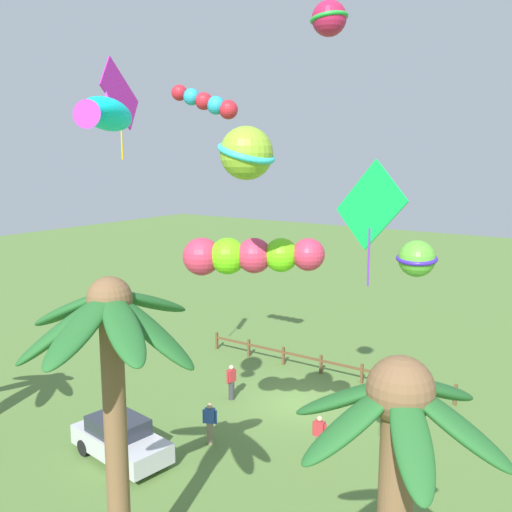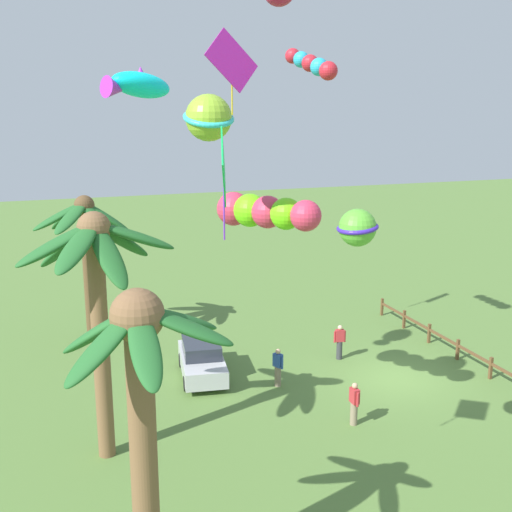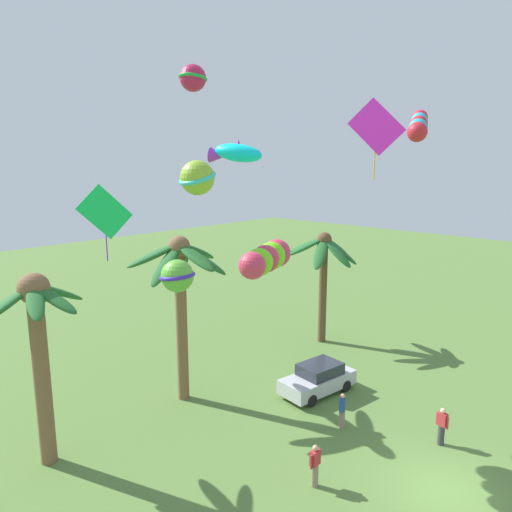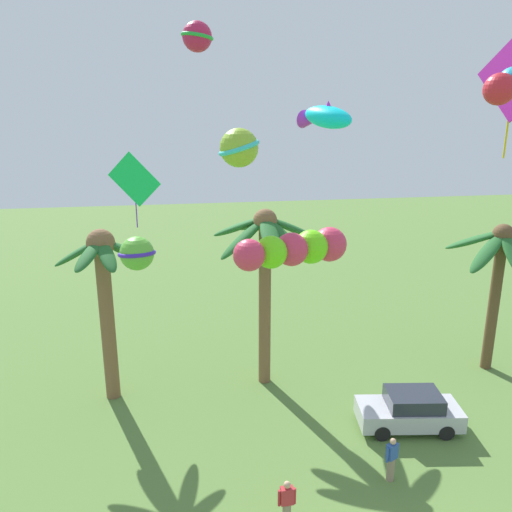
{
  "view_description": "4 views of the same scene",
  "coord_description": "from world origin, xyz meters",
  "views": [
    {
      "loc": [
        -11.68,
        20.43,
        10.64
      ],
      "look_at": [
        -2.1,
        6.38,
        7.67
      ],
      "focal_mm": 40.35,
      "sensor_mm": 36.0,
      "label": 1
    },
    {
      "loc": [
        -20.86,
        13.5,
        10.97
      ],
      "look_at": [
        -3.02,
        7.21,
        6.5
      ],
      "focal_mm": 44.01,
      "sensor_mm": 36.0,
      "label": 2
    },
    {
      "loc": [
        -15.24,
        -5.28,
        11.27
      ],
      "look_at": [
        -2.61,
        6.52,
        7.88
      ],
      "focal_mm": 33.49,
      "sensor_mm": 36.0,
      "label": 3
    },
    {
      "loc": [
        -5.75,
        -8.46,
        11.83
      ],
      "look_at": [
        -3.17,
        6.89,
        7.42
      ],
      "focal_mm": 35.49,
      "sensor_mm": 36.0,
      "label": 4
    }
  ],
  "objects": [
    {
      "name": "kite_fish_3",
      "position": [
        -0.04,
        10.18,
        11.69
      ],
      "size": [
        2.02,
        2.63,
        1.11
      ],
      "color": "#0CE5EF"
    },
    {
      "name": "palm_tree_0",
      "position": [
        -8.63,
        11.73,
        5.3
      ],
      "size": [
        3.85,
        3.72,
        7.43
      ],
      "color": "brown",
      "rests_on": "ground"
    },
    {
      "name": "kite_diamond_2",
      "position": [
        4.26,
        5.68,
        12.78
      ],
      "size": [
        0.8,
        2.5,
        3.59
      ],
      "color": "#C421AD"
    },
    {
      "name": "kite_ball_6",
      "position": [
        -3.44,
        8.77,
        10.7
      ],
      "size": [
        1.5,
        1.52,
        1.32
      ],
      "color": "#8DBD2E"
    },
    {
      "name": "kite_tube_4",
      "position": [
        2.52,
        2.92,
        12.64
      ],
      "size": [
        2.44,
        1.42,
        1.32
      ],
      "color": "red"
    },
    {
      "name": "kite_diamond_7",
      "position": [
        -7.0,
        9.4,
        9.6
      ],
      "size": [
        1.81,
        0.61,
        2.63
      ],
      "color": "#15D256"
    },
    {
      "name": "spectator_1",
      "position": [
        2.73,
        1.22,
        0.81
      ],
      "size": [
        0.29,
        0.54,
        1.59
      ],
      "color": "#38383D",
      "rests_on": "ground"
    },
    {
      "name": "kite_tube_1",
      "position": [
        -1.92,
        6.58,
        7.69
      ],
      "size": [
        3.98,
        2.45,
        1.21
      ],
      "color": "#DC3455"
    },
    {
      "name": "kite_ball_5",
      "position": [
        -6.81,
        5.78,
        7.98
      ],
      "size": [
        1.33,
        1.33,
        0.98
      ],
      "color": "#5AB434"
    },
    {
      "name": "ground_plane",
      "position": [
        0.0,
        0.0,
        0.0
      ],
      "size": [
        120.0,
        120.0,
        0.0
      ],
      "primitive_type": "plane",
      "color": "#567A38"
    },
    {
      "name": "spectator_0",
      "position": [
        -2.83,
        3.46,
        0.81
      ],
      "size": [
        0.55,
        0.26,
        1.59
      ],
      "color": "gray",
      "rests_on": "ground"
    },
    {
      "name": "palm_tree_2",
      "position": [
        -1.93,
        11.98,
        6.11
      ],
      "size": [
        4.73,
        4.88,
        8.0
      ],
      "color": "brown",
      "rests_on": "ground"
    },
    {
      "name": "parked_car_0",
      "position": [
        2.96,
        7.5,
        0.75
      ],
      "size": [
        4.11,
        2.25,
        1.51
      ],
      "color": "#BCBCC1",
      "rests_on": "ground"
    },
    {
      "name": "palm_tree_1",
      "position": [
        8.86,
        11.45,
        5.43
      ],
      "size": [
        4.48,
        4.68,
        7.07
      ],
      "color": "brown",
      "rests_on": "ground"
    },
    {
      "name": "rail_fence",
      "position": [
        0.91,
        -3.73,
        0.58
      ],
      "size": [
        13.19,
        0.12,
        0.95
      ],
      "color": "brown",
      "rests_on": "ground"
    },
    {
      "name": "spectator_2",
      "position": [
        1.03,
        4.85,
        0.81
      ],
      "size": [
        0.5,
        0.37,
        1.59
      ],
      "color": "gray",
      "rests_on": "ground"
    }
  ]
}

